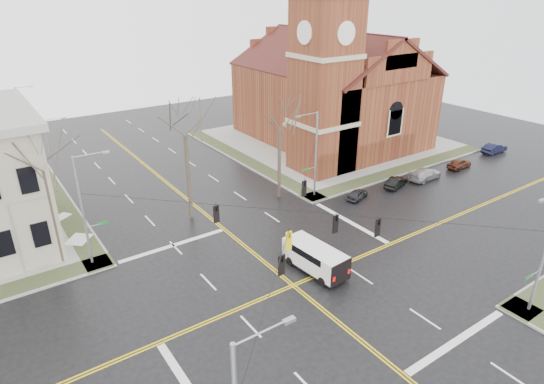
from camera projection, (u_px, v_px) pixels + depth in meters
ground at (293, 285)px, 33.79m from camera, size 120.00×120.00×0.00m
sidewalks at (293, 285)px, 33.76m from camera, size 80.00×80.00×0.17m
road_markings at (293, 285)px, 33.79m from camera, size 100.00×100.00×0.01m
church at (330, 83)px, 61.78m from camera, size 24.28×27.48×27.50m
signal_pole_ne at (315, 152)px, 46.27m from camera, size 2.75×0.22×9.00m
signal_pole_nw at (85, 208)px, 34.52m from camera, size 2.75×0.22×9.00m
signal_pole_se at (544, 250)px, 29.01m from camera, size 2.75×0.22×9.00m
span_wires at (295, 211)px, 31.25m from camera, size 23.02×23.02×0.03m
traffic_signals at (301, 224)px, 31.06m from camera, size 8.21×8.26×1.30m
streetlight_north_a at (51, 153)px, 47.45m from camera, size 2.30×0.20×8.00m
streetlight_north_b at (22, 114)px, 62.46m from camera, size 2.30×0.20×8.00m
cargo_van at (313, 256)px, 35.24m from camera, size 2.61×5.69×2.10m
parked_car_a at (358, 194)px, 47.53m from camera, size 3.34×2.19×1.06m
parked_car_b at (396, 182)px, 50.28m from camera, size 3.77×2.19×1.17m
parked_car_c at (425, 174)px, 52.35m from camera, size 4.73×2.19×1.34m
parked_car_d at (459, 163)px, 55.63m from camera, size 3.76×1.70×1.25m
parked_car_e at (494, 148)px, 60.81m from camera, size 4.04×1.50×1.32m
tree_nw_far at (41, 164)px, 33.26m from camera, size 4.00×4.00×11.65m
tree_nw_near at (185, 130)px, 40.12m from camera, size 4.00×4.00×12.10m
tree_ne at (280, 125)px, 44.68m from camera, size 4.00×4.00×10.93m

